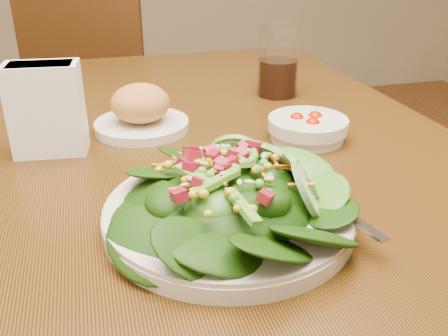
{
  "coord_description": "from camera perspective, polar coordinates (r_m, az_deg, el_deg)",
  "views": [
    {
      "loc": [
        -0.16,
        -0.72,
        1.08
      ],
      "look_at": [
        -0.02,
        -0.2,
        0.81
      ],
      "focal_mm": 40.0,
      "sensor_mm": 36.0,
      "label": 1
    }
  ],
  "objects": [
    {
      "name": "napkin_holder",
      "position": [
        0.83,
        -19.65,
        6.6
      ],
      "size": [
        0.12,
        0.07,
        0.14
      ],
      "rotation": [
        0.0,
        0.0,
        -0.12
      ],
      "color": "white",
      "rests_on": "dining_table"
    },
    {
      "name": "bread_plate",
      "position": [
        0.9,
        -9.48,
        6.36
      ],
      "size": [
        0.17,
        0.17,
        0.08
      ],
      "color": "silver",
      "rests_on": "dining_table"
    },
    {
      "name": "dining_table",
      "position": [
        0.85,
        -2.33,
        -4.35
      ],
      "size": [
        0.9,
        1.4,
        0.75
      ],
      "color": "#523410",
      "rests_on": "ground_plane"
    },
    {
      "name": "salad_plate",
      "position": [
        0.6,
        1.46,
        -3.48
      ],
      "size": [
        0.3,
        0.3,
        0.09
      ],
      "rotation": [
        0.0,
        0.0,
        0.15
      ],
      "color": "silver",
      "rests_on": "dining_table"
    },
    {
      "name": "drinking_glass",
      "position": [
        1.08,
        6.21,
        11.62
      ],
      "size": [
        0.09,
        0.09,
        0.15
      ],
      "color": "silver",
      "rests_on": "dining_table"
    },
    {
      "name": "chair_far",
      "position": [
        1.91,
        -14.0,
        7.14
      ],
      "size": [
        0.54,
        0.54,
        0.93
      ],
      "rotation": [
        0.0,
        0.0,
        2.82
      ],
      "color": "#39230D",
      "rests_on": "ground_plane"
    },
    {
      "name": "tomato_bowl",
      "position": [
        0.86,
        9.52,
        4.54
      ],
      "size": [
        0.13,
        0.13,
        0.04
      ],
      "color": "silver",
      "rests_on": "dining_table"
    }
  ]
}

